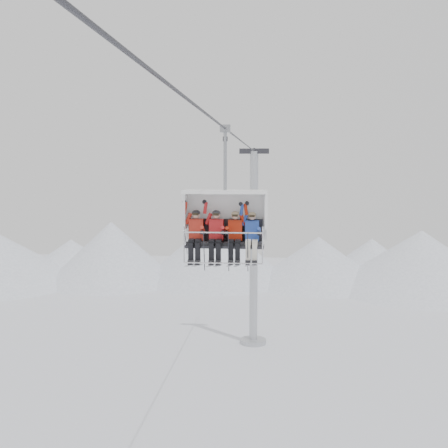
# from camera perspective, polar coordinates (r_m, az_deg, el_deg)

# --- Properties ---
(ridgeline) EXTENTS (72.00, 21.00, 7.00)m
(ridgeline) POSITION_cam_1_polar(r_m,az_deg,el_deg) (58.95, 2.26, -3.41)
(ridgeline) COLOR white
(ridgeline) RESTS_ON ground
(lift_tower_right) EXTENTS (2.00, 1.80, 13.48)m
(lift_tower_right) POSITION_cam_1_polar(r_m,az_deg,el_deg) (38.64, 3.03, -3.82)
(lift_tower_right) COLOR #ACAFB3
(lift_tower_right) RESTS_ON ground
(haul_cable) EXTENTS (0.06, 50.00, 0.06)m
(haul_cable) POSITION_cam_1_polar(r_m,az_deg,el_deg) (16.19, 0.00, 9.77)
(haul_cable) COLOR #2E2E33
(haul_cable) RESTS_ON lift_tower_left
(chairlift_carrier) EXTENTS (2.47, 1.17, 3.98)m
(chairlift_carrier) POSITION_cam_1_polar(r_m,az_deg,el_deg) (16.70, 0.16, 0.69)
(chairlift_carrier) COLOR black
(chairlift_carrier) RESTS_ON haul_cable
(skier_far_left) EXTENTS (0.42, 1.69, 1.67)m
(skier_far_left) POSITION_cam_1_polar(r_m,az_deg,el_deg) (16.55, -2.88, -1.00)
(skier_far_left) COLOR red
(skier_far_left) RESTS_ON chairlift_carrier
(skier_center_left) EXTENTS (0.42, 1.69, 1.67)m
(skier_center_left) POSITION_cam_1_polar(r_m,az_deg,el_deg) (16.47, -0.81, -1.02)
(skier_center_left) COLOR red
(skier_center_left) RESTS_ON chairlift_carrier
(skier_center_right) EXTENTS (0.41, 1.69, 1.63)m
(skier_center_right) POSITION_cam_1_polar(r_m,az_deg,el_deg) (16.42, 1.13, -1.09)
(skier_center_right) COLOR #AD220C
(skier_center_right) RESTS_ON chairlift_carrier
(skier_far_right) EXTENTS (0.40, 1.69, 1.60)m
(skier_far_right) POSITION_cam_1_polar(r_m,az_deg,el_deg) (16.39, 2.85, -1.14)
(skier_far_right) COLOR #2646A8
(skier_far_right) RESTS_ON chairlift_carrier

